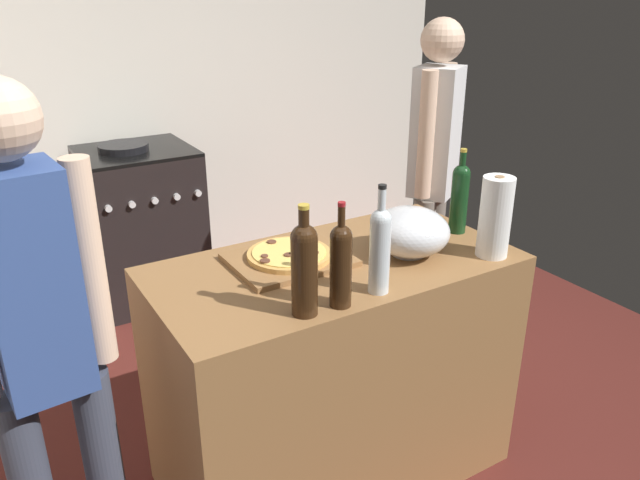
# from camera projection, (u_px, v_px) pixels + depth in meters

# --- Properties ---
(ground_plane) EXTENTS (4.35, 3.41, 0.02)m
(ground_plane) POSITION_uv_depth(u_px,v_px,m) (255.00, 366.00, 3.19)
(ground_plane) COLOR #511E19
(kitchen_wall_rear) EXTENTS (4.35, 0.10, 2.60)m
(kitchen_wall_rear) POSITION_uv_depth(u_px,v_px,m) (144.00, 73.00, 3.83)
(kitchen_wall_rear) COLOR silver
(kitchen_wall_rear) RESTS_ON ground_plane
(counter) EXTENTS (1.29, 0.67, 0.91)m
(counter) POSITION_uv_depth(u_px,v_px,m) (334.00, 372.00, 2.34)
(counter) COLOR olive
(counter) RESTS_ON ground_plane
(cutting_board) EXTENTS (0.40, 0.32, 0.02)m
(cutting_board) POSITION_uv_depth(u_px,v_px,m) (289.00, 260.00, 2.16)
(cutting_board) COLOR olive
(cutting_board) RESTS_ON counter
(pizza) EXTENTS (0.29, 0.29, 0.03)m
(pizza) POSITION_uv_depth(u_px,v_px,m) (289.00, 254.00, 2.15)
(pizza) COLOR tan
(pizza) RESTS_ON cutting_board
(mixing_bowl) EXTENTS (0.28, 0.28, 0.17)m
(mixing_bowl) POSITION_uv_depth(u_px,v_px,m) (410.00, 232.00, 2.20)
(mixing_bowl) COLOR #B2B2B7
(mixing_bowl) RESTS_ON counter
(paper_towel_roll) EXTENTS (0.11, 0.11, 0.29)m
(paper_towel_roll) POSITION_uv_depth(u_px,v_px,m) (495.00, 217.00, 2.17)
(paper_towel_roll) COLOR white
(paper_towel_roll) RESTS_ON counter
(wine_bottle_dark) EXTENTS (0.07, 0.07, 0.35)m
(wine_bottle_dark) POSITION_uv_depth(u_px,v_px,m) (380.00, 247.00, 1.91)
(wine_bottle_dark) COLOR silver
(wine_bottle_dark) RESTS_ON counter
(wine_bottle_amber) EXTENTS (0.07, 0.07, 0.33)m
(wine_bottle_amber) POSITION_uv_depth(u_px,v_px,m) (460.00, 195.00, 2.38)
(wine_bottle_amber) COLOR #143819
(wine_bottle_amber) RESTS_ON counter
(wine_bottle_green) EXTENTS (0.08, 0.08, 0.34)m
(wine_bottle_green) POSITION_uv_depth(u_px,v_px,m) (304.00, 265.00, 1.77)
(wine_bottle_green) COLOR #331E0F
(wine_bottle_green) RESTS_ON counter
(wine_bottle_clear) EXTENTS (0.07, 0.07, 0.33)m
(wine_bottle_clear) POSITION_uv_depth(u_px,v_px,m) (341.00, 262.00, 1.83)
(wine_bottle_clear) COLOR #331E0F
(wine_bottle_clear) RESTS_ON counter
(stove) EXTENTS (0.63, 0.61, 0.97)m
(stove) POSITION_uv_depth(u_px,v_px,m) (143.00, 224.00, 3.73)
(stove) COLOR black
(stove) RESTS_ON ground_plane
(person_in_stripes) EXTENTS (0.38, 0.22, 1.63)m
(person_in_stripes) POSITION_uv_depth(u_px,v_px,m) (43.00, 346.00, 1.63)
(person_in_stripes) COLOR #383D4C
(person_in_stripes) RESTS_ON ground_plane
(person_in_red) EXTENTS (0.33, 0.28, 1.67)m
(person_in_red) POSITION_uv_depth(u_px,v_px,m) (433.00, 169.00, 3.06)
(person_in_red) COLOR slate
(person_in_red) RESTS_ON ground_plane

